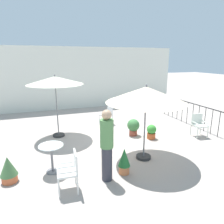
# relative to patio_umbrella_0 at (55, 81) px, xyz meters

# --- Properties ---
(ground_plane) EXTENTS (60.00, 60.00, 0.00)m
(ground_plane) POSITION_rel_patio_umbrella_0_xyz_m (2.09, -0.72, -2.11)
(ground_plane) COLOR #AA9C93
(villa_facade) EXTENTS (11.34, 0.30, 3.56)m
(villa_facade) POSITION_rel_patio_umbrella_0_xyz_m (2.09, 4.48, -0.33)
(villa_facade) COLOR silver
(villa_facade) RESTS_ON ground
(terrace_railing) EXTENTS (0.03, 6.04, 1.01)m
(terrace_railing) POSITION_rel_patio_umbrella_0_xyz_m (5.69, -0.72, -1.43)
(terrace_railing) COLOR black
(terrace_railing) RESTS_ON ground
(patio_umbrella_0) EXTENTS (2.04, 2.04, 2.35)m
(patio_umbrella_0) POSITION_rel_patio_umbrella_0_xyz_m (0.00, 0.00, 0.00)
(patio_umbrella_0) COLOR #2D2D2D
(patio_umbrella_0) RESTS_ON ground
(patio_umbrella_1) EXTENTS (2.26, 2.26, 2.22)m
(patio_umbrella_1) POSITION_rel_patio_umbrella_0_xyz_m (2.21, -2.72, -0.19)
(patio_umbrella_1) COLOR #2D2D2D
(patio_umbrella_1) RESTS_ON ground
(cafe_table_0) EXTENTS (0.62, 0.62, 0.76)m
(cafe_table_0) POSITION_rel_patio_umbrella_0_xyz_m (-0.41, -2.60, -1.59)
(cafe_table_0) COLOR white
(cafe_table_0) RESTS_ON ground
(patio_chair_0) EXTENTS (0.66, 0.67, 0.87)m
(patio_chair_0) POSITION_rel_patio_umbrella_0_xyz_m (2.25, 0.79, -1.61)
(patio_chair_0) COLOR silver
(patio_chair_0) RESTS_ON ground
(patio_chair_1) EXTENTS (0.52, 0.51, 0.85)m
(patio_chair_1) POSITION_rel_patio_umbrella_0_xyz_m (5.05, -1.78, -1.61)
(patio_chair_1) COLOR white
(patio_chair_1) RESTS_ON ground
(patio_chair_2) EXTENTS (0.46, 0.50, 0.92)m
(patio_chair_2) POSITION_rel_patio_umbrella_0_xyz_m (-0.07, -3.55, -1.57)
(patio_chair_2) COLOR white
(patio_chair_2) RESTS_ON ground
(potted_plant_0) EXTENTS (0.35, 0.35, 0.54)m
(potted_plant_0) POSITION_rel_patio_umbrella_0_xyz_m (3.23, -1.42, -1.83)
(potted_plant_0) COLOR #B15029
(potted_plant_0) RESTS_ON ground
(potted_plant_1) EXTENTS (0.48, 0.48, 0.65)m
(potted_plant_1) POSITION_rel_patio_umbrella_0_xyz_m (2.74, -0.89, -1.74)
(potted_plant_1) COLOR brown
(potted_plant_1) RESTS_ON ground
(potted_plant_2) EXTENTS (0.32, 0.32, 0.70)m
(potted_plant_2) POSITION_rel_patio_umbrella_0_xyz_m (1.33, -3.30, -1.74)
(potted_plant_2) COLOR #CA7446
(potted_plant_2) RESTS_ON ground
(potted_plant_3) EXTENTS (0.41, 0.41, 0.66)m
(potted_plant_3) POSITION_rel_patio_umbrella_0_xyz_m (-1.43, -2.72, -1.77)
(potted_plant_3) COLOR #C96139
(potted_plant_3) RESTS_ON ground
(standing_person) EXTENTS (0.43, 0.43, 1.78)m
(standing_person) POSITION_rel_patio_umbrella_0_xyz_m (0.83, -3.42, -1.18)
(standing_person) COLOR #33333D
(standing_person) RESTS_ON ground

